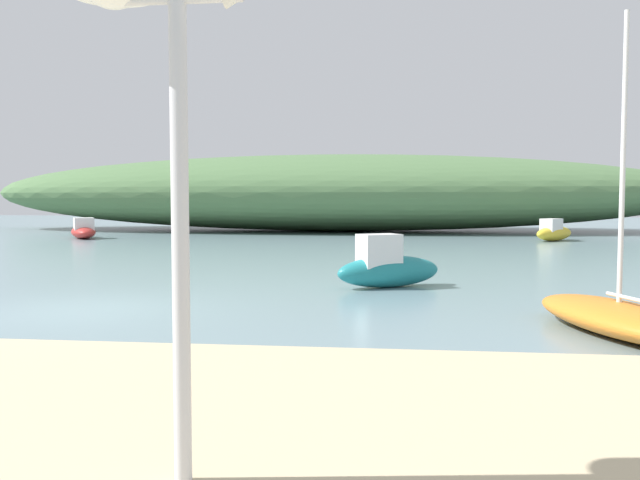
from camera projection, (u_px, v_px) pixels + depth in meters
name	position (u px, v px, depth m)	size (l,w,h in m)	color
ground_plane	(84.00, 310.00, 12.96)	(120.00, 120.00, 0.00)	gray
distant_hill	(335.00, 193.00, 42.64)	(43.94, 11.88, 4.71)	#517547
mast_structure	(132.00, 18.00, 4.54)	(1.30, 0.58, 3.74)	silver
sailboat_by_sandbar	(619.00, 317.00, 10.64)	(2.50, 4.27, 4.96)	orange
motorboat_mid_channel	(554.00, 232.00, 32.85)	(2.53, 2.77, 1.08)	gold
motorboat_centre_water	(83.00, 230.00, 34.82)	(2.66, 3.41, 1.06)	#B72D28
motorboat_near_shore	(387.00, 267.00, 16.18)	(2.71, 2.05, 1.26)	teal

